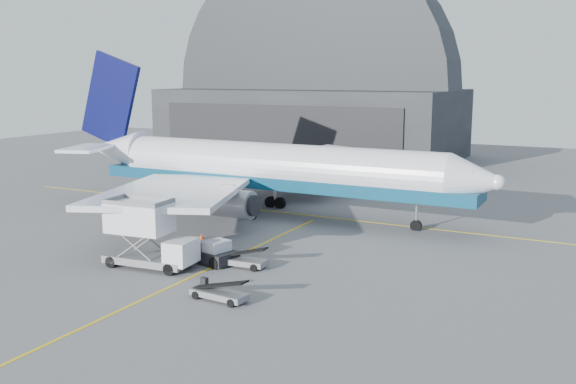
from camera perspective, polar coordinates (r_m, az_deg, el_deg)
The scene contains 9 objects.
ground at distance 49.59m, azimuth -6.74°, elevation -6.67°, with size 200.00×200.00×0.00m, color #565659.
taxi_lines at distance 60.10m, azimuth 0.04°, elevation -3.56°, with size 80.00×42.12×0.02m.
hangar at distance 115.07m, azimuth 2.29°, elevation 7.90°, with size 50.00×28.30×28.00m.
airliner at distance 67.47m, azimuth -2.48°, elevation 2.18°, with size 49.62×48.12×17.41m.
catering_truck at distance 49.86m, azimuth -12.43°, elevation -3.77°, with size 7.40×3.32×4.94m.
pushback_tug at distance 50.62m, azimuth -6.71°, elevation -5.47°, with size 4.51×3.23×1.90m.
belt_loader_a at distance 42.50m, azimuth -6.19°, elevation -8.89°, with size 4.27×1.73×1.61m.
belt_loader_b at distance 49.46m, azimuth -4.34°, elevation -6.04°, with size 4.50×1.82×1.69m.
traffic_cone at distance 58.02m, azimuth -7.69°, elevation -3.90°, with size 0.38×0.38×0.55m.
Camera 1 is at (26.79, -39.15, 14.46)m, focal length 40.00 mm.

